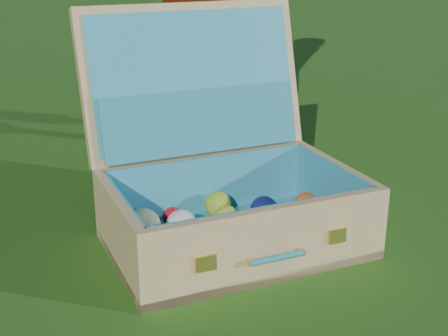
{
  "coord_description": "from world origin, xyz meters",
  "views": [
    {
      "loc": [
        -0.5,
        -1.65,
        0.8
      ],
      "look_at": [
        0.05,
        -0.1,
        0.2
      ],
      "focal_mm": 50.0,
      "sensor_mm": 36.0,
      "label": 1
    }
  ],
  "objects": [
    {
      "name": "suitcase",
      "position": [
        0.04,
        -0.09,
        0.18
      ],
      "size": [
        0.72,
        0.67,
        0.64
      ],
      "rotation": [
        0.0,
        0.0,
        0.07
      ],
      "color": "tan",
      "rests_on": "ground"
    },
    {
      "name": "ground",
      "position": [
        0.0,
        0.0,
        0.0
      ],
      "size": [
        60.0,
        60.0,
        0.0
      ],
      "primitive_type": "plane",
      "color": "#215114",
      "rests_on": "ground"
    }
  ]
}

